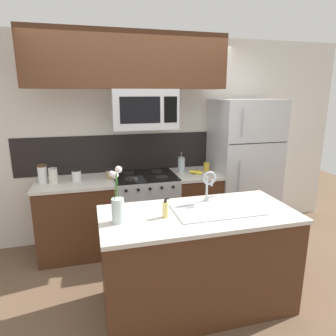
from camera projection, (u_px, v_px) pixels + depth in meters
name	position (u px, v px, depth m)	size (l,w,h in m)	color
ground_plane	(163.00, 284.00, 3.07)	(10.00, 10.00, 0.00)	brown
rear_partition	(161.00, 139.00, 4.02)	(5.20, 0.10, 2.60)	silver
splash_band	(140.00, 152.00, 3.93)	(3.09, 0.01, 0.48)	black
back_counter_left	(78.00, 217.00, 3.59)	(0.92, 0.65, 0.91)	#4C2B19
back_counter_right	(194.00, 206.00, 3.97)	(0.58, 0.65, 0.91)	#4C2B19
stove_range	(145.00, 210.00, 3.80)	(0.76, 0.64, 0.93)	#B7BABF
microwave	(144.00, 109.00, 3.47)	(0.74, 0.40, 0.45)	#B7BABF
upper_cabinet_band	(128.00, 61.00, 3.27)	(2.20, 0.34, 0.60)	#4C2B19
refrigerator	(242.00, 168.00, 4.04)	(0.81, 0.74, 1.83)	#B7BABF
storage_jar_tall	(43.00, 174.00, 3.39)	(0.10, 0.10, 0.21)	silver
storage_jar_medium	(53.00, 176.00, 3.37)	(0.10, 0.10, 0.18)	silver
storage_jar_short	(77.00, 175.00, 3.48)	(0.11, 0.11, 0.13)	silver
storage_jar_squat	(110.00, 174.00, 3.57)	(0.10, 0.10, 0.12)	#997F5B
banana_bunch	(196.00, 172.00, 3.79)	(0.19, 0.15, 0.08)	yellow
french_press	(181.00, 165.00, 3.84)	(0.09, 0.09, 0.27)	silver
coffee_tin	(206.00, 167.00, 3.93)	(0.08, 0.08, 0.11)	gold
island_counter	(197.00, 259.00, 2.69)	(1.69, 0.80, 0.91)	#4C2B19
kitchen_sink	(217.00, 218.00, 2.64)	(0.76, 0.42, 0.16)	#ADAFB5
sink_faucet	(209.00, 182.00, 2.77)	(0.14, 0.14, 0.31)	#B7BABF
dish_soap_bottle	(165.00, 209.00, 2.46)	(0.06, 0.05, 0.16)	#DBCC75
flower_vase	(118.00, 206.00, 2.35)	(0.11, 0.16, 0.45)	silver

